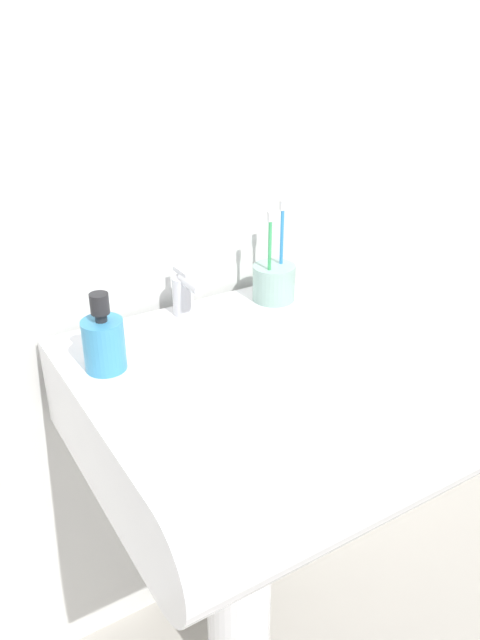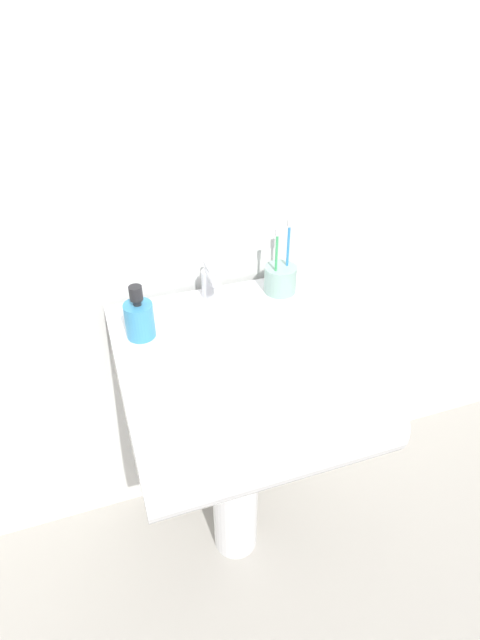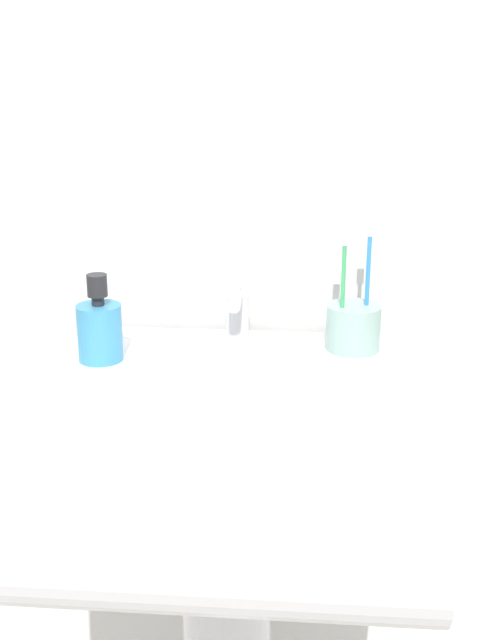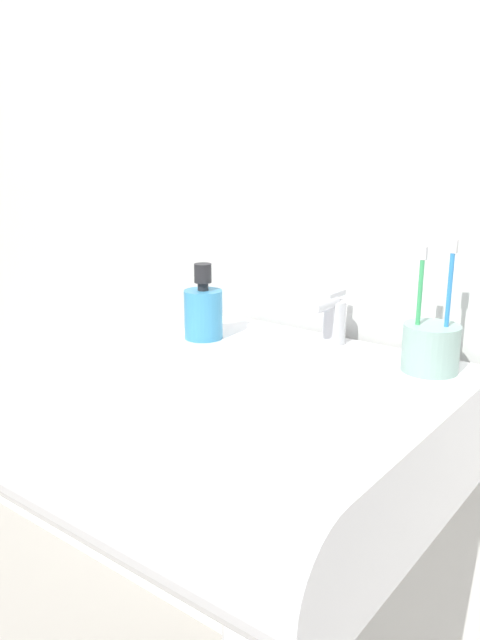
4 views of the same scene
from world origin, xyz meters
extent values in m
plane|color=#ADA89E|center=(0.00, 0.00, 0.00)|extent=(6.00, 6.00, 0.00)
cube|color=silver|center=(0.00, 0.30, 1.20)|extent=(5.00, 0.05, 2.40)
cylinder|color=white|center=(0.00, 0.00, 0.34)|extent=(0.14, 0.14, 0.68)
cube|color=white|center=(0.00, 0.00, 0.77)|extent=(0.57, 0.51, 0.18)
cylinder|color=white|center=(0.00, -0.26, 0.77)|extent=(0.57, 0.18, 0.18)
cylinder|color=silver|center=(0.00, 0.21, 0.90)|extent=(0.04, 0.04, 0.08)
cylinder|color=silver|center=(0.00, 0.18, 0.94)|extent=(0.02, 0.07, 0.02)
cube|color=silver|center=(0.00, 0.21, 0.96)|extent=(0.01, 0.06, 0.01)
cylinder|color=#99BFB2|center=(0.20, 0.18, 0.90)|extent=(0.09, 0.09, 0.08)
cylinder|color=#3FB266|center=(0.18, 0.17, 0.96)|extent=(0.01, 0.01, 0.16)
cube|color=white|center=(0.18, 0.17, 1.05)|extent=(0.01, 0.01, 0.02)
cylinder|color=#338CD8|center=(0.22, 0.18, 0.97)|extent=(0.01, 0.01, 0.18)
cube|color=white|center=(0.22, 0.18, 1.07)|extent=(0.01, 0.01, 0.02)
cylinder|color=#3F99CC|center=(-0.21, 0.09, 0.91)|extent=(0.07, 0.07, 0.09)
cylinder|color=#262628|center=(-0.21, 0.09, 0.96)|extent=(0.02, 0.02, 0.01)
cylinder|color=#262628|center=(-0.21, 0.09, 0.99)|extent=(0.03, 0.03, 0.03)
camera|label=1|loc=(-0.49, -0.81, 1.43)|focal=35.00mm
camera|label=2|loc=(-0.30, -0.92, 1.61)|focal=28.00mm
camera|label=3|loc=(0.11, -1.09, 1.33)|focal=45.00mm
camera|label=4|loc=(0.53, -0.75, 1.20)|focal=35.00mm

